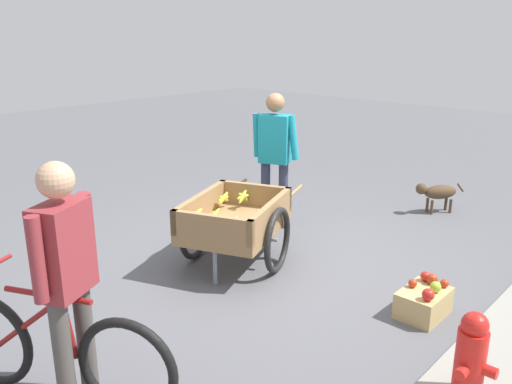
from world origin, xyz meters
name	(u,v)px	position (x,y,z in m)	size (l,w,h in m)	color
ground_plane	(269,263)	(0.00, 0.00, 0.00)	(24.00, 24.00, 0.00)	#56565B
fruit_cart	(235,223)	(0.24, -0.24, 0.43)	(1.81, 1.30, 0.71)	#937047
vendor_person	(275,149)	(-0.84, -0.66, 0.94)	(0.31, 0.54, 1.57)	#333851
bicycle	(54,350)	(2.42, 0.35, 0.35)	(0.79, 1.52, 0.85)	black
cyclist_person	(66,268)	(2.36, 0.49, 0.93)	(0.48, 0.33, 1.56)	#4C4742
dog	(437,192)	(-2.61, 0.56, 0.27)	(0.57, 0.43, 0.40)	#4C3823
fire_hydrant	(470,363)	(0.80, 2.28, 0.33)	(0.25, 0.25, 0.67)	red
plastic_bucket	(220,200)	(-0.81, -1.56, 0.14)	(0.29, 0.29, 0.27)	#1966B2
apple_crate	(424,301)	(-0.10, 1.58, 0.13)	(0.44, 0.32, 0.32)	tan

